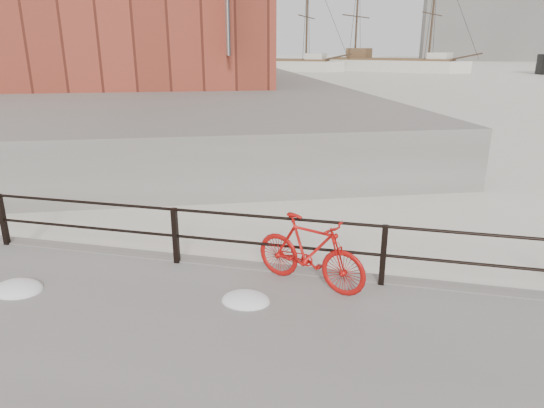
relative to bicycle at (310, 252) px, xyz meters
The scene contains 8 objects.
far_quay 80.62m from the bicycle, 116.03° to the left, with size 24.00×150.00×1.80m, color gray.
bicycle is the anchor object (origin of this frame).
schooner_mid 75.82m from the bicycle, 89.49° to the left, with size 26.52×11.22×19.29m, color beige, non-canonical shape.
schooner_left 75.12m from the bicycle, 103.85° to the left, with size 24.78×11.26×18.78m, color beige, non-canonical shape.
workboat_near 35.91m from the bicycle, 121.09° to the left, with size 12.44×4.15×7.00m, color black, non-canonical shape.
workboat_far 49.67m from the bicycle, 116.07° to the left, with size 10.11×3.49×7.00m, color black, non-canonical shape.
apartment_brick 116.25m from the bicycle, 115.80° to the left, with size 24.00×15.00×21.20m, color brown.
industrial_west 142.81m from the bicycle, 80.06° to the left, with size 32.00×18.00×18.00m, color gray.
Camera 1 is at (-3.58, -7.30, 3.98)m, focal length 32.00 mm.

